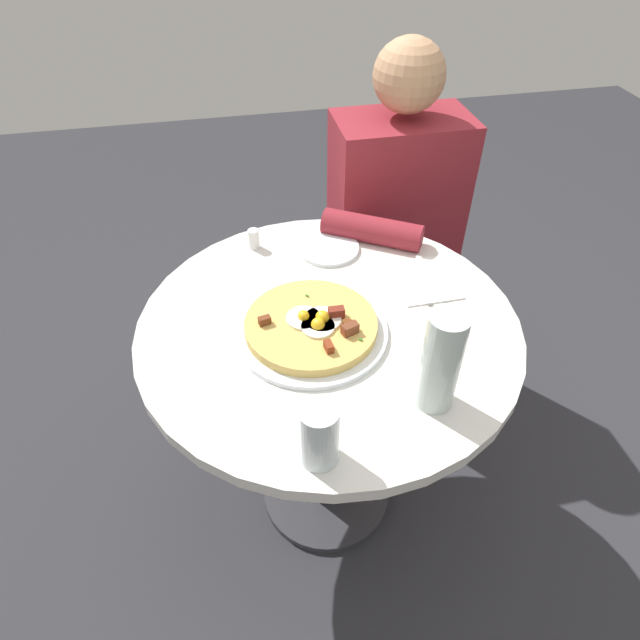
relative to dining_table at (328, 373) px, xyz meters
name	(u,v)px	position (x,y,z in m)	size (l,w,h in m)	color
ground_plane	(326,493)	(0.00, 0.00, -0.54)	(6.00, 6.00, 0.00)	#2D2D33
dining_table	(328,373)	(0.00, 0.00, 0.00)	(0.84, 0.84, 0.71)	silver
person_seated	(391,248)	(-0.32, -0.52, -0.04)	(0.47, 0.48, 1.14)	#2D2D33
pizza_plate	(311,331)	(0.04, 0.03, 0.17)	(0.33, 0.33, 0.01)	white
breakfast_pizza	(312,325)	(0.04, 0.03, 0.19)	(0.28, 0.28, 0.05)	#DAB35A
bread_plate	(329,248)	(-0.06, -0.26, 0.17)	(0.16, 0.16, 0.01)	white
napkin	(424,280)	(-0.25, -0.09, 0.17)	(0.17, 0.14, 0.00)	white
fork	(417,280)	(-0.23, -0.09, 0.17)	(0.18, 0.01, 0.01)	silver
knife	(431,278)	(-0.27, -0.09, 0.17)	(0.18, 0.01, 0.01)	silver
water_glass	(319,435)	(0.09, 0.34, 0.23)	(0.07, 0.07, 0.13)	silver
water_bottle	(441,362)	(-0.14, 0.26, 0.27)	(0.07, 0.07, 0.21)	silver
salt_shaker	(254,239)	(0.13, -0.31, 0.19)	(0.03, 0.03, 0.05)	white
pepper_shaker	(396,237)	(-0.23, -0.25, 0.19)	(0.03, 0.03, 0.05)	#3F3833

